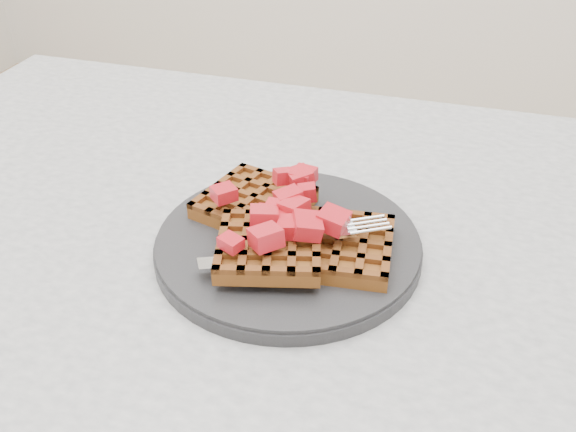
{
  "coord_description": "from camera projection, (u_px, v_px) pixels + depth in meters",
  "views": [
    {
      "loc": [
        0.08,
        -0.44,
        1.12
      ],
      "look_at": [
        -0.06,
        0.02,
        0.79
      ],
      "focal_mm": 40.0,
      "sensor_mm": 36.0,
      "label": 1
    }
  ],
  "objects": [
    {
      "name": "plate",
      "position": [
        288.0,
        244.0,
        0.6
      ],
      "size": [
        0.25,
        0.25,
        0.02
      ],
      "primitive_type": "cylinder",
      "color": "black",
      "rests_on": "table"
    },
    {
      "name": "table",
      "position": [
        339.0,
        364.0,
        0.64
      ],
      "size": [
        1.2,
        0.8,
        0.75
      ],
      "color": "beige",
      "rests_on": "ground"
    },
    {
      "name": "waffles",
      "position": [
        287.0,
        230.0,
        0.58
      ],
      "size": [
        0.2,
        0.19,
        0.03
      ],
      "color": "brown",
      "rests_on": "plate"
    },
    {
      "name": "fork",
      "position": [
        309.0,
        253.0,
        0.56
      ],
      "size": [
        0.17,
        0.11,
        0.02
      ],
      "primitive_type": null,
      "rotation": [
        0.0,
        0.0,
        -1.03
      ],
      "color": "silver",
      "rests_on": "plate"
    },
    {
      "name": "strawberry_pile",
      "position": [
        288.0,
        203.0,
        0.57
      ],
      "size": [
        0.15,
        0.15,
        0.02
      ],
      "primitive_type": null,
      "color": "#A4000D",
      "rests_on": "waffles"
    }
  ]
}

